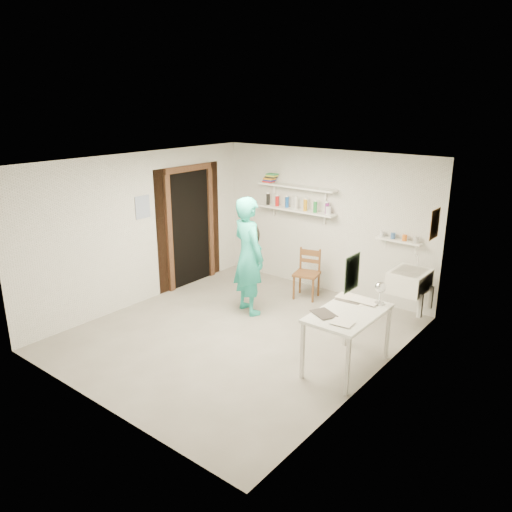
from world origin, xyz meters
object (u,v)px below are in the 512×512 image
Objects in this scene: wooden_chair at (307,274)px; work_table at (347,340)px; man at (248,256)px; desk_lamp at (381,287)px; wall_clock at (253,233)px; belfast_sink at (409,281)px.

wooden_chair reaches higher than work_table.
work_table is at bearing -176.51° from man.
wall_clock is at bearing 171.31° from desk_lamp.
desk_lamp is (1.80, -1.17, 0.55)m from wooden_chair.
belfast_sink is 4.28× the size of desk_lamp.
man reaches higher than desk_lamp.
wooden_chair is 5.93× the size of desk_lamp.
wooden_chair is at bearing -91.44° from man.
belfast_sink is at bearing -134.88° from man.
wall_clock is 1.23m from wooden_chair.
belfast_sink is 2.36m from man.
wall_clock is at bearing -50.41° from man.
man is 0.37m from wall_clock.
wall_clock is at bearing -134.29° from wooden_chair.
desk_lamp is (2.20, -0.14, 0.06)m from man.
belfast_sink is at bearing 39.75° from wall_clock.
man is 2.17m from work_table.
wall_clock is 2.32× the size of desk_lamp.
belfast_sink is 1.18m from desk_lamp.
desk_lamp is at bearing -86.25° from belfast_sink.
desk_lamp is (0.19, 0.45, 0.59)m from work_table.
desk_lamp reaches higher than wooden_chair.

